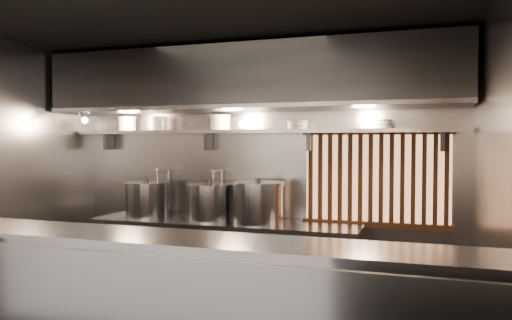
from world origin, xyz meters
The scene contains 21 objects.
ceiling centered at (0.00, 0.00, 2.80)m, with size 4.50×4.50×0.00m, color black.
wall_back centered at (0.00, 1.50, 1.40)m, with size 4.50×4.50×0.00m, color gray.
wall_left centered at (-2.25, 0.00, 1.40)m, with size 3.00×3.00×0.00m, color gray.
wall_right centered at (2.25, 0.00, 1.40)m, with size 3.00×3.00×0.00m, color gray.
serving_counter centered at (0.00, -0.96, 0.57)m, with size 4.50×0.56×1.13m.
cooking_bench centered at (-0.30, 1.13, 0.45)m, with size 3.00×0.70×0.90m, color #939398.
bowl_shelf centered at (0.00, 1.32, 1.88)m, with size 4.40×0.34×0.04m, color #939398.
exhaust_hood centered at (0.00, 1.10, 2.42)m, with size 4.40×0.81×0.65m.
wood_screen centered at (1.30, 1.45, 1.38)m, with size 1.56×0.09×1.04m.
faucet_left centered at (-1.15, 1.37, 1.31)m, with size 0.04×0.30×0.50m.
faucet_right centered at (-0.45, 1.37, 1.31)m, with size 0.04×0.30×0.50m.
heat_lamp centered at (-1.90, 0.85, 2.07)m, with size 0.25×0.35×0.20m.
pendant_bulb centered at (-0.10, 1.20, 1.96)m, with size 0.09×0.09×0.19m.
stock_pot_left centered at (-1.25, 1.11, 1.10)m, with size 0.63×0.63×0.44m.
stock_pot_mid centered at (-0.46, 1.11, 1.10)m, with size 0.63×0.63×0.44m.
stock_pot_right centered at (0.11, 1.09, 1.12)m, with size 0.69×0.69×0.48m.
bowl_stack_0 centered at (-1.63, 1.32, 1.98)m, with size 0.22×0.22×0.17m.
bowl_stack_1 centered at (-1.20, 1.32, 1.98)m, with size 0.22×0.22×0.17m.
bowl_stack_2 centered at (-0.42, 1.32, 1.98)m, with size 0.24×0.24×0.17m.
bowl_stack_3 centered at (0.48, 1.32, 1.95)m, with size 0.24×0.24×0.09m.
bowl_stack_4 centered at (1.36, 1.32, 1.95)m, with size 0.24×0.24×0.09m.
Camera 1 is at (1.75, -3.92, 1.76)m, focal length 35.00 mm.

